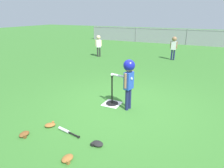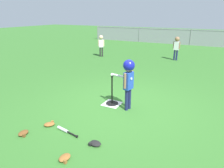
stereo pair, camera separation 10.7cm
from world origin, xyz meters
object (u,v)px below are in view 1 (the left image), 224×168
fielder_near_left (99,43)px  spare_bat_silver (66,131)px  glove_tossed_aside (97,144)px  glove_outfield_drop (50,125)px  batter_child (129,75)px  glove_by_plate (24,134)px  batting_tee (112,99)px  glove_near_bats (67,158)px  fielder_deep_center (174,45)px  baseball_on_tee (112,75)px

fielder_near_left → spare_bat_silver: (3.12, -6.74, -0.71)m
glove_tossed_aside → glove_outfield_drop: bearing=174.5°
batter_child → glove_tossed_aside: batter_child is taller
glove_by_plate → glove_tossed_aside: 1.46m
batting_tee → spare_bat_silver: batting_tee is taller
batter_child → glove_near_bats: bearing=-94.6°
glove_near_bats → glove_outfield_drop: same height
batter_child → glove_tossed_aside: size_ratio=5.32×
glove_by_plate → batter_child: bearing=55.4°
fielder_deep_center → glove_tossed_aside: size_ratio=4.98×
fielder_deep_center → glove_by_plate: bearing=-99.1°
batting_tee → batter_child: batter_child is taller
spare_bat_silver → glove_near_bats: bearing=-49.8°
spare_bat_silver → glove_by_plate: 0.79m
glove_near_bats → glove_tossed_aside: 0.60m
glove_outfield_drop → fielder_deep_center: bearing=81.9°
baseball_on_tee → glove_tossed_aside: (0.54, -1.69, -0.76)m
batter_child → spare_bat_silver: size_ratio=2.20×
glove_near_bats → batting_tee: bearing=97.8°
glove_near_bats → glove_tossed_aside: size_ratio=0.97×
glove_near_bats → fielder_deep_center: bearing=89.2°
baseball_on_tee → batter_child: size_ratio=0.06×
batter_child → glove_tossed_aside: (0.06, -1.60, -0.85)m
baseball_on_tee → fielder_deep_center: fielder_deep_center is taller
batting_tee → glove_by_plate: 2.24m
spare_bat_silver → glove_tossed_aside: glove_tossed_aside is taller
batting_tee → glove_tossed_aside: (0.54, -1.69, -0.09)m
batter_child → spare_bat_silver: (-0.71, -1.51, -0.86)m
fielder_deep_center → glove_outfield_drop: fielder_deep_center is taller
baseball_on_tee → glove_outfield_drop: (-0.67, -1.57, -0.76)m
batting_tee → glove_near_bats: batting_tee is taller
baseball_on_tee → glove_outfield_drop: baseball_on_tee is taller
spare_bat_silver → glove_by_plate: (-0.64, -0.46, 0.01)m
glove_outfield_drop → spare_bat_silver: bearing=-3.7°
fielder_near_left → glove_by_plate: 7.65m
glove_outfield_drop → batter_child: bearing=52.2°
batting_tee → glove_by_plate: size_ratio=3.12×
batter_child → spare_bat_silver: batter_child is taller
batting_tee → glove_tossed_aside: size_ratio=3.23×
fielder_near_left → glove_tossed_aside: size_ratio=4.90×
batting_tee → baseball_on_tee: baseball_on_tee is taller
baseball_on_tee → glove_tossed_aside: baseball_on_tee is taller
batter_child → glove_by_plate: batter_child is taller
batter_child → glove_tossed_aside: 1.81m
glove_by_plate → glove_near_bats: same height
glove_tossed_aside → glove_outfield_drop: (-1.21, 0.12, 0.00)m
glove_by_plate → glove_outfield_drop: bearing=66.6°
batter_child → fielder_deep_center: 6.18m
batting_tee → fielder_near_left: fielder_near_left is taller
fielder_deep_center → glove_near_bats: size_ratio=5.16×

